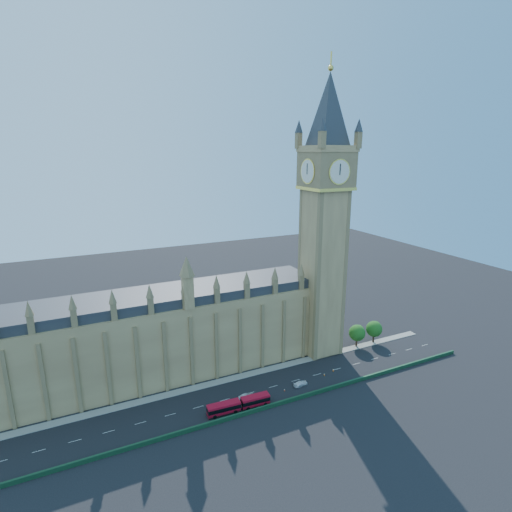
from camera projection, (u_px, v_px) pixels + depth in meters
name	position (u px, v px, depth m)	size (l,w,h in m)	color
ground	(237.00, 396.00, 117.83)	(400.00, 400.00, 0.00)	black
palace_westminster	(135.00, 339.00, 123.25)	(120.00, 20.00, 28.00)	#99754A
elizabeth_tower	(325.00, 200.00, 131.99)	(20.59, 20.59, 105.00)	#99754A
bridge_parapet	(250.00, 412.00, 109.80)	(160.00, 0.60, 1.20)	#1E4C2D
kerb_north	(226.00, 380.00, 126.12)	(160.00, 3.00, 0.16)	gray
tree_east_near	(357.00, 332.00, 146.80)	(6.00, 6.00, 8.50)	#382619
tree_east_far	(374.00, 328.00, 150.10)	(6.00, 6.00, 8.50)	#382619
red_bus	(239.00, 405.00, 111.38)	(18.25, 3.76, 3.08)	#B10B22
car_grey	(253.00, 400.00, 114.68)	(1.93, 4.81, 1.64)	#3F4347
car_silver	(247.00, 397.00, 116.24)	(1.70, 4.86, 1.60)	#ABADB3
car_white	(301.00, 384.00, 123.10)	(1.93, 4.74, 1.38)	white
cone_a	(324.00, 374.00, 128.79)	(0.51, 0.51, 0.72)	black
cone_b	(305.00, 381.00, 124.99)	(0.65, 0.65, 0.79)	black
cone_c	(285.00, 390.00, 120.42)	(0.52, 0.52, 0.65)	black
cone_d	(333.00, 370.00, 131.31)	(0.50, 0.50, 0.79)	black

